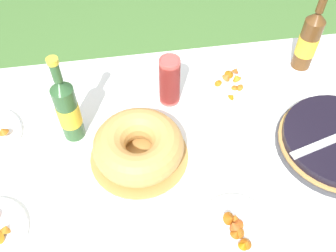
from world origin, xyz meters
The scene contains 9 objects.
ground_plane centered at (0.00, 0.00, 0.00)m, with size 16.00×16.00×0.00m, color #4C7A38.
garden_table centered at (0.00, 0.00, 0.66)m, with size 1.74×0.92×0.73m.
tablecloth centered at (0.00, 0.00, 0.72)m, with size 1.75×0.93×0.10m.
bundt_cake centered at (-0.13, -0.03, 0.79)m, with size 0.31×0.31×0.11m.
cup_stack centered at (0.00, 0.20, 0.83)m, with size 0.07×0.07×0.19m.
cider_bottle_green centered at (-0.34, 0.10, 0.86)m, with size 0.07×0.07×0.33m.
cider_bottle_amber centered at (0.54, 0.30, 0.85)m, with size 0.08×0.08×0.32m.
snack_plate_left centered at (0.25, 0.22, 0.74)m, with size 0.24×0.24×0.05m.
snack_plate_far centered at (0.10, -0.32, 0.74)m, with size 0.21×0.21×0.05m.
Camera 1 is at (-0.15, -0.71, 1.73)m, focal length 40.00 mm.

